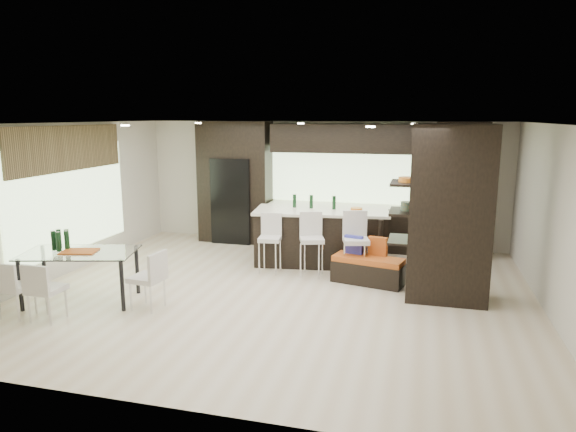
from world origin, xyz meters
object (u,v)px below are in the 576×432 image
(bench, at_px, (368,270))
(chair_near, at_px, (47,293))
(stool_left, at_px, (270,249))
(kitchen_island, at_px, (321,236))
(dining_table, at_px, (81,277))
(floor_vase, at_px, (427,264))
(chair_far, at_px, (16,291))
(stool_right, at_px, (356,253))
(stool_mid, at_px, (312,251))
(chair_end, at_px, (147,282))

(bench, height_order, chair_near, chair_near)
(stool_left, bearing_deg, kitchen_island, 40.42)
(kitchen_island, xyz_separation_m, stool_left, (-0.78, -0.84, -0.10))
(bench, bearing_deg, dining_table, -141.19)
(floor_vase, distance_m, chair_far, 6.02)
(chair_near, bearing_deg, stool_right, 37.32)
(stool_right, bearing_deg, stool_left, 164.14)
(kitchen_island, xyz_separation_m, stool_right, (0.78, -0.86, -0.05))
(kitchen_island, distance_m, floor_vase, 2.55)
(stool_left, height_order, stool_mid, stool_mid)
(kitchen_island, bearing_deg, stool_right, -55.45)
(stool_left, relative_size, stool_right, 0.90)
(kitchen_island, height_order, chair_far, kitchen_island)
(stool_mid, height_order, stool_right, stool_right)
(stool_left, distance_m, chair_far, 4.10)
(kitchen_island, xyz_separation_m, dining_table, (-3.14, -3.01, -0.13))
(chair_end, bearing_deg, chair_far, 120.73)
(dining_table, relative_size, chair_near, 2.10)
(stool_mid, distance_m, bench, 1.05)
(kitchen_island, height_order, stool_mid, kitchen_island)
(chair_far, bearing_deg, stool_mid, 40.09)
(chair_far, bearing_deg, stool_left, 47.03)
(chair_near, xyz_separation_m, chair_far, (-0.51, 0.00, -0.01))
(stool_left, relative_size, bench, 0.72)
(kitchen_island, relative_size, bench, 2.12)
(chair_end, bearing_deg, kitchen_island, -27.67)
(stool_mid, distance_m, chair_far, 4.67)
(stool_right, relative_size, chair_near, 1.23)
(stool_mid, bearing_deg, kitchen_island, 71.53)
(dining_table, distance_m, chair_near, 0.75)
(kitchen_island, bearing_deg, stool_left, -140.67)
(stool_left, bearing_deg, stool_mid, -7.42)
(stool_left, height_order, floor_vase, floor_vase)
(stool_left, xyz_separation_m, bench, (1.80, -0.17, -0.20))
(floor_vase, height_order, chair_end, floor_vase)
(stool_left, xyz_separation_m, stool_right, (1.56, -0.02, 0.05))
(floor_vase, bearing_deg, chair_near, -157.13)
(dining_table, bearing_deg, chair_near, -104.95)
(bench, distance_m, floor_vase, 1.18)
(floor_vase, distance_m, chair_end, 4.22)
(bench, bearing_deg, stool_right, 160.61)
(floor_vase, distance_m, chair_near, 5.54)
(stool_left, xyz_separation_m, floor_vase, (2.75, -0.78, 0.15))
(kitchen_island, bearing_deg, chair_near, -137.47)
(kitchen_island, xyz_separation_m, stool_mid, (0.00, -0.85, -0.07))
(chair_end, bearing_deg, stool_mid, -36.84)
(chair_end, bearing_deg, bench, -50.42)
(kitchen_island, height_order, floor_vase, floor_vase)
(stool_left, relative_size, chair_far, 1.13)
(stool_mid, relative_size, chair_end, 1.13)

